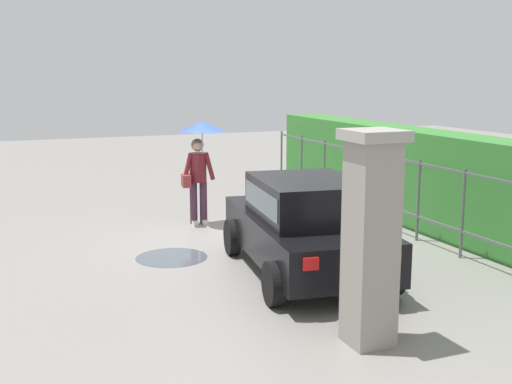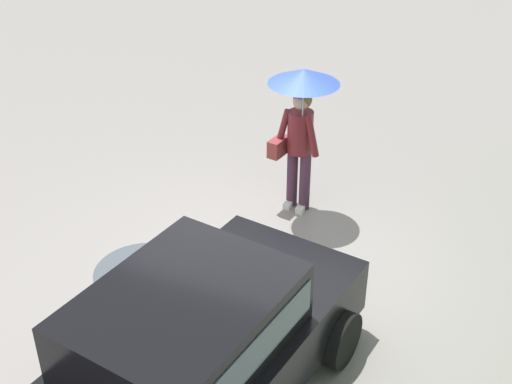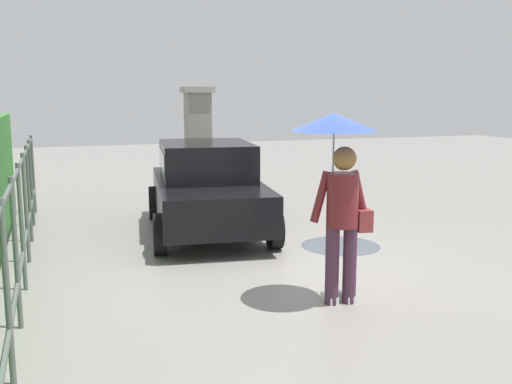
% 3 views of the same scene
% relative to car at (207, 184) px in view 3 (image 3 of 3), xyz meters
% --- Properties ---
extents(ground_plane, '(40.00, 40.00, 0.00)m').
position_rel_car_xyz_m(ground_plane, '(-2.36, -0.46, -0.80)').
color(ground_plane, gray).
extents(car, '(3.90, 2.25, 1.48)m').
position_rel_car_xyz_m(car, '(0.00, 0.00, 0.00)').
color(car, black).
rests_on(car, ground).
extents(pedestrian, '(0.91, 0.91, 2.07)m').
position_rel_car_xyz_m(pedestrian, '(-3.73, -0.49, 0.69)').
color(pedestrian, '#47283D').
rests_on(pedestrian, ground).
extents(gate_pillar, '(0.60, 0.60, 2.42)m').
position_rel_car_xyz_m(gate_pillar, '(2.56, -0.48, 0.44)').
color(gate_pillar, gray).
rests_on(gate_pillar, ground).
extents(fence_section, '(9.62, 0.05, 1.50)m').
position_rel_car_xyz_m(fence_section, '(-2.18, 2.76, 0.02)').
color(fence_section, '#59605B').
rests_on(fence_section, ground).
extents(puddle_near, '(1.19, 1.19, 0.00)m').
position_rel_car_xyz_m(puddle_near, '(-1.61, -1.66, -0.80)').
color(puddle_near, '#4C545B').
rests_on(puddle_near, ground).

